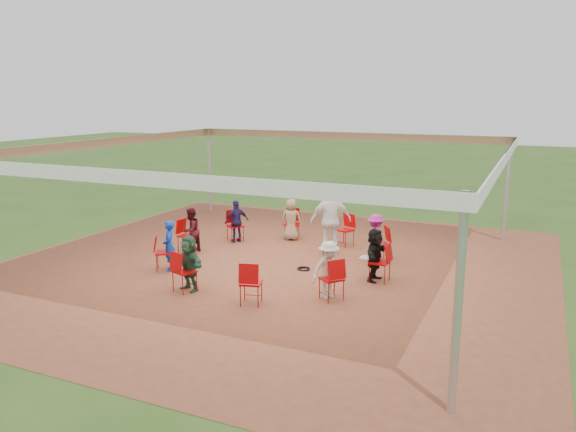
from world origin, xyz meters
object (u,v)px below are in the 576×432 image
at_px(person_seated_3, 237,221).
at_px(chair_6, 164,253).
at_px(chair_1, 380,244).
at_px(person_seated_4, 191,230).
at_px(person_seated_2, 291,219).
at_px(chair_2, 345,230).
at_px(chair_8, 251,283).
at_px(person_seated_7, 329,270).
at_px(standing_person, 331,220).
at_px(chair_5, 187,236).
at_px(cable_coil, 304,269).
at_px(person_seated_0, 375,255).
at_px(chair_0, 380,262).
at_px(chair_4, 235,226).
at_px(person_seated_6, 189,263).
at_px(laptop, 368,255).
at_px(chair_7, 184,271).
at_px(person_seated_5, 169,246).
at_px(chair_3, 292,224).
at_px(chair_9, 332,279).
at_px(person_seated_1, 375,238).

bearing_deg(person_seated_3, chair_6, 34.20).
bearing_deg(chair_1, person_seated_4, 72.43).
xyz_separation_m(chair_6, person_seated_2, (1.58, 3.95, 0.17)).
xyz_separation_m(person_seated_3, person_seated_4, (-0.57, -1.48, 0.00)).
bearing_deg(chair_2, chair_1, 162.00).
relative_size(chair_8, person_seated_7, 0.74).
relative_size(chair_6, standing_person, 0.48).
height_order(chair_5, cable_coil, chair_5).
distance_m(chair_1, chair_2, 1.66).
bearing_deg(person_seated_0, person_seated_4, 90.00).
distance_m(chair_0, chair_6, 5.11).
bearing_deg(chair_6, chair_4, 144.00).
xyz_separation_m(chair_2, chair_6, (-3.21, -3.98, 0.00)).
xyz_separation_m(chair_0, person_seated_6, (-3.60, -2.26, 0.17)).
height_order(chair_0, chair_1, same).
height_order(chair_1, chair_5, same).
relative_size(person_seated_6, laptop, 3.42).
height_order(person_seated_2, cable_coil, person_seated_2).
bearing_deg(person_seated_3, person_seated_6, 54.00).
relative_size(chair_6, person_seated_0, 0.74).
xyz_separation_m(person_seated_4, laptop, (4.97, -0.25, -0.03)).
height_order(person_seated_6, person_seated_7, same).
bearing_deg(person_seated_0, person_seated_2, 54.00).
xyz_separation_m(chair_7, person_seated_0, (3.52, 2.38, 0.17)).
distance_m(person_seated_0, person_seated_3, 4.88).
bearing_deg(standing_person, person_seated_0, 103.37).
relative_size(chair_8, person_seated_4, 0.74).
bearing_deg(person_seated_0, person_seated_6, 126.00).
relative_size(person_seated_5, laptop, 3.42).
relative_size(person_seated_2, person_seated_5, 1.00).
bearing_deg(person_seated_2, person_seated_3, 18.00).
bearing_deg(chair_3, chair_5, 36.00).
bearing_deg(person_seated_6, standing_person, 85.64).
bearing_deg(person_seated_0, standing_person, 48.73).
xyz_separation_m(chair_6, person_seated_0, (4.82, 1.34, 0.17)).
bearing_deg(chair_8, person_seated_2, 90.00).
height_order(person_seated_3, person_seated_6, same).
height_order(chair_2, chair_9, same).
distance_m(chair_8, chair_9, 1.66).
height_order(chair_4, laptop, chair_4).
relative_size(person_seated_1, person_seated_6, 1.00).
distance_m(chair_3, chair_5, 3.16).
bearing_deg(person_seated_0, chair_6, 108.43).
bearing_deg(person_seated_5, chair_7, 13.98).
bearing_deg(person_seated_2, chair_3, -90.00).
height_order(chair_5, standing_person, standing_person).
bearing_deg(cable_coil, laptop, -3.19).
xyz_separation_m(chair_3, chair_4, (-1.39, -0.91, 0.00)).
height_order(chair_5, person_seated_6, person_seated_6).
xyz_separation_m(chair_1, person_seated_5, (-4.40, -2.87, 0.17)).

